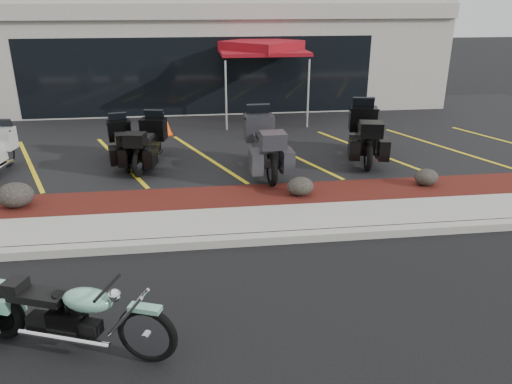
{
  "coord_description": "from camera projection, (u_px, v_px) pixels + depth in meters",
  "views": [
    {
      "loc": [
        -0.3,
        -6.9,
        4.06
      ],
      "look_at": [
        0.75,
        1.2,
        0.85
      ],
      "focal_mm": 35.0,
      "sensor_mm": 36.0,
      "label": 1
    }
  ],
  "objects": [
    {
      "name": "touring_black_front",
      "position": [
        119.0,
        134.0,
        12.89
      ],
      "size": [
        1.18,
        2.11,
        1.16
      ],
      "primitive_type": null,
      "rotation": [
        0.0,
        0.0,
        1.79
      ],
      "color": "black",
      "rests_on": "upper_lot"
    },
    {
      "name": "hero_cruiser",
      "position": [
        147.0,
        327.0,
        5.77
      ],
      "size": [
        2.89,
        1.67,
        0.99
      ],
      "primitive_type": null,
      "rotation": [
        0.0,
        0.0,
        -0.36
      ],
      "color": "#72B296",
      "rests_on": "ground"
    },
    {
      "name": "curb",
      "position": [
        216.0,
        242.0,
        8.69
      ],
      "size": [
        24.0,
        0.25,
        0.15
      ],
      "primitive_type": "cube",
      "color": "gray",
      "rests_on": "ground"
    },
    {
      "name": "traffic_cone",
      "position": [
        167.0,
        127.0,
        15.01
      ],
      "size": [
        0.3,
        0.3,
        0.46
      ],
      "primitive_type": "cone",
      "rotation": [
        0.0,
        0.0,
        0.02
      ],
      "color": "#F04908",
      "rests_on": "upper_lot"
    },
    {
      "name": "touring_grey",
      "position": [
        258.0,
        133.0,
        12.45
      ],
      "size": [
        1.05,
        2.55,
        1.47
      ],
      "primitive_type": null,
      "rotation": [
        0.0,
        0.0,
        1.61
      ],
      "color": "#2C2C31",
      "rests_on": "upper_lot"
    },
    {
      "name": "boulder_mid",
      "position": [
        300.0,
        186.0,
        10.42
      ],
      "size": [
        0.55,
        0.46,
        0.39
      ],
      "primitive_type": "ellipsoid",
      "color": "black",
      "rests_on": "mulch_bed"
    },
    {
      "name": "ground",
      "position": [
        219.0,
        272.0,
        7.89
      ],
      "size": [
        90.0,
        90.0,
        0.0
      ],
      "primitive_type": "plane",
      "color": "black",
      "rests_on": "ground"
    },
    {
      "name": "sidewalk",
      "position": [
        214.0,
        225.0,
        9.33
      ],
      "size": [
        24.0,
        1.2,
        0.15
      ],
      "primitive_type": "cube",
      "color": "gray",
      "rests_on": "ground"
    },
    {
      "name": "touring_white",
      "position": [
        5.0,
        143.0,
        12.08
      ],
      "size": [
        1.1,
        2.15,
        1.19
      ],
      "primitive_type": null,
      "rotation": [
        0.0,
        0.0,
        1.41
      ],
      "color": "silver",
      "rests_on": "upper_lot"
    },
    {
      "name": "boulder_right",
      "position": [
        426.0,
        177.0,
        10.98
      ],
      "size": [
        0.52,
        0.43,
        0.37
      ],
      "primitive_type": "ellipsoid",
      "color": "black",
      "rests_on": "mulch_bed"
    },
    {
      "name": "popup_canopy",
      "position": [
        262.0,
        48.0,
        16.17
      ],
      "size": [
        3.03,
        3.03,
        2.57
      ],
      "rotation": [
        0.0,
        0.0,
        -0.1
      ],
      "color": "silver",
      "rests_on": "upper_lot"
    },
    {
      "name": "mulch_bed",
      "position": [
        211.0,
        200.0,
        10.44
      ],
      "size": [
        24.0,
        1.2,
        0.16
      ],
      "primitive_type": "cube",
      "color": "#38100C",
      "rests_on": "ground"
    },
    {
      "name": "touring_black_mid",
      "position": [
        155.0,
        133.0,
        12.8
      ],
      "size": [
        1.25,
        2.28,
        1.25
      ],
      "primitive_type": null,
      "rotation": [
        0.0,
        0.0,
        1.36
      ],
      "color": "black",
      "rests_on": "upper_lot"
    },
    {
      "name": "touring_black_rear",
      "position": [
        362.0,
        124.0,
        13.36
      ],
      "size": [
        1.49,
        2.64,
        1.45
      ],
      "primitive_type": null,
      "rotation": [
        0.0,
        0.0,
        1.34
      ],
      "color": "black",
      "rests_on": "upper_lot"
    },
    {
      "name": "dealership_building",
      "position": [
        197.0,
        50.0,
        20.5
      ],
      "size": [
        18.0,
        8.16,
        4.0
      ],
      "color": "gray",
      "rests_on": "ground"
    },
    {
      "name": "upper_lot",
      "position": [
        203.0,
        134.0,
        15.43
      ],
      "size": [
        26.0,
        9.6,
        0.15
      ],
      "primitive_type": "cube",
      "color": "black",
      "rests_on": "ground"
    },
    {
      "name": "boulder_left",
      "position": [
        15.0,
        195.0,
        9.82
      ],
      "size": [
        0.7,
        0.59,
        0.5
      ],
      "primitive_type": "ellipsoid",
      "color": "black",
      "rests_on": "mulch_bed"
    }
  ]
}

